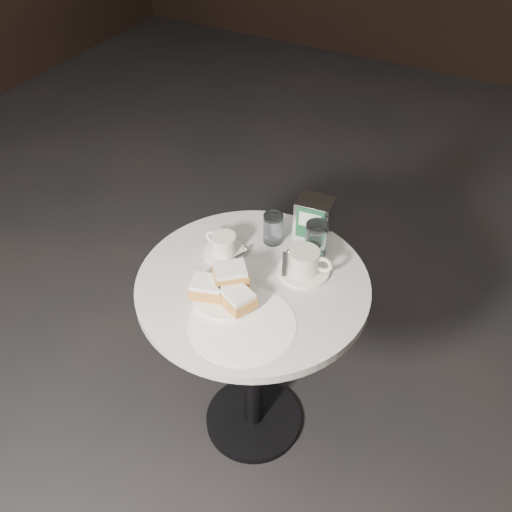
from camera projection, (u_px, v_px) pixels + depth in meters
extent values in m
plane|color=black|center=(254.00, 421.00, 2.19)|extent=(7.00, 7.00, 0.00)
cylinder|color=black|center=(254.00, 418.00, 2.18)|extent=(0.36, 0.36, 0.03)
cylinder|color=black|center=(253.00, 361.00, 1.95)|extent=(0.07, 0.07, 0.70)
cylinder|color=white|center=(253.00, 285.00, 1.70)|extent=(0.70, 0.70, 0.03)
cylinder|color=white|center=(242.00, 324.00, 1.57)|extent=(0.39, 0.39, 0.00)
cylinder|color=white|center=(225.00, 295.00, 1.64)|extent=(0.19, 0.19, 0.01)
cube|color=#D38C40|center=(207.00, 289.00, 1.63)|extent=(0.11, 0.10, 0.04)
cube|color=white|center=(207.00, 283.00, 1.61)|extent=(0.11, 0.09, 0.01)
cube|color=#D48D41|center=(237.00, 299.00, 1.59)|extent=(0.12, 0.11, 0.04)
cube|color=white|center=(237.00, 293.00, 1.58)|extent=(0.11, 0.10, 0.01)
cube|color=#C9893E|center=(230.00, 276.00, 1.62)|extent=(0.12, 0.12, 0.04)
cube|color=white|center=(230.00, 270.00, 1.61)|extent=(0.11, 0.11, 0.01)
cylinder|color=white|center=(224.00, 252.00, 1.79)|extent=(0.15, 0.15, 0.01)
cylinder|color=white|center=(224.00, 244.00, 1.76)|extent=(0.09, 0.09, 0.06)
cylinder|color=#815D46|center=(224.00, 238.00, 1.75)|extent=(0.08, 0.08, 0.00)
torus|color=white|center=(212.00, 237.00, 1.79)|extent=(0.05, 0.02, 0.05)
cube|color=#B1B1B6|center=(237.00, 257.00, 1.76)|extent=(0.05, 0.09, 0.00)
sphere|color=#BBBBC0|center=(246.00, 249.00, 1.78)|extent=(0.02, 0.02, 0.02)
cylinder|color=white|center=(303.00, 271.00, 1.72)|extent=(0.18, 0.18, 0.01)
cylinder|color=beige|center=(304.00, 260.00, 1.69)|extent=(0.11, 0.11, 0.07)
cylinder|color=brown|center=(305.00, 253.00, 1.67)|extent=(0.10, 0.10, 0.00)
torus|color=silver|center=(323.00, 265.00, 1.68)|extent=(0.06, 0.02, 0.06)
cube|color=#B1B0B5|center=(284.00, 264.00, 1.73)|extent=(0.06, 0.11, 0.00)
sphere|color=#B8B8BC|center=(289.00, 252.00, 1.77)|extent=(0.02, 0.02, 0.02)
cylinder|color=silver|center=(273.00, 228.00, 1.80)|extent=(0.07, 0.07, 0.10)
cylinder|color=silver|center=(273.00, 229.00, 1.80)|extent=(0.06, 0.06, 0.09)
cylinder|color=silver|center=(316.00, 239.00, 1.76)|extent=(0.07, 0.07, 0.11)
cylinder|color=white|center=(316.00, 240.00, 1.76)|extent=(0.06, 0.06, 0.09)
cube|color=white|center=(314.00, 217.00, 1.82)|extent=(0.12, 0.10, 0.13)
cube|color=#185632|center=(310.00, 225.00, 1.78)|extent=(0.09, 0.01, 0.11)
cube|color=silver|center=(310.00, 220.00, 1.77)|extent=(0.07, 0.01, 0.05)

